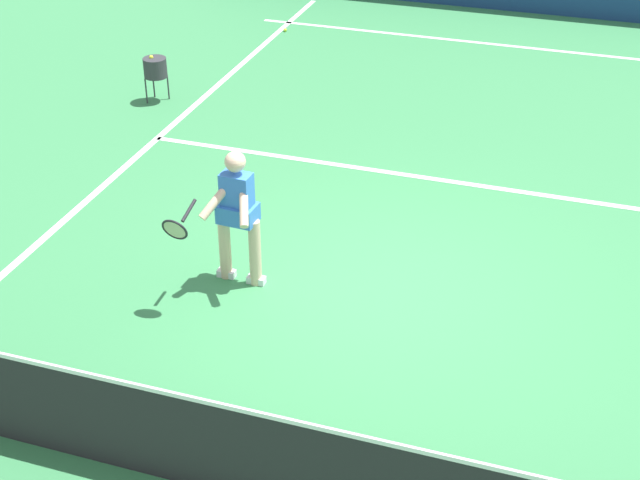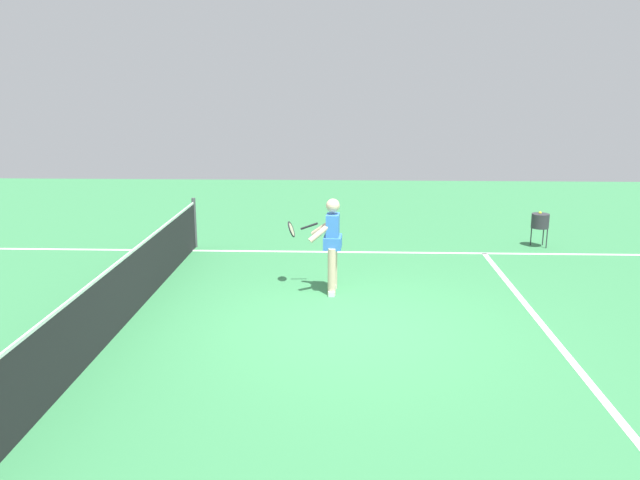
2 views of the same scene
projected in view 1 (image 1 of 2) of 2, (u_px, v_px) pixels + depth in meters
ground_plane at (379, 287)px, 9.94m from camera, size 27.86×27.86×0.00m
baseline_marking at (497, 45)px, 16.60m from camera, size 9.04×0.10×0.01m
service_line_marking at (432, 179)px, 12.11m from camera, size 8.04×0.10×0.01m
sideline_right_marking at (56, 228)px, 11.01m from camera, size 0.10×19.43×0.01m
court_net at (271, 461)px, 7.05m from camera, size 8.72×0.08×1.04m
tennis_player at (236, 214)px, 9.60m from camera, size 0.80×0.92×1.55m
tennis_ball_near at (285, 30)px, 17.21m from camera, size 0.07×0.07×0.07m
ball_hopper at (155, 68)px, 14.09m from camera, size 0.36×0.36×0.74m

